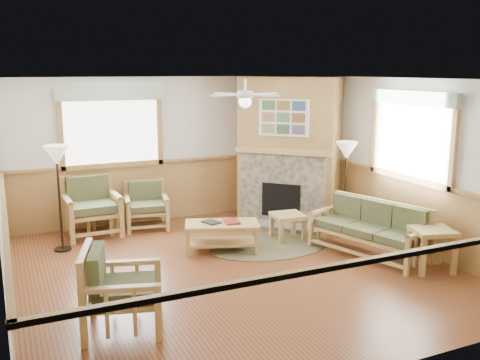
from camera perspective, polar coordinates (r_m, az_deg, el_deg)
name	(u,v)px	position (r m, az deg, el deg)	size (l,w,h in m)	color
floor	(235,269)	(7.83, -0.56, -9.52)	(6.00, 6.00, 0.01)	brown
ceiling	(234,79)	(7.30, -0.60, 10.69)	(6.00, 6.00, 0.01)	white
wall_back	(171,149)	(10.22, -7.40, 3.30)	(6.00, 0.02, 2.70)	silver
wall_front	(370,239)	(4.94, 13.70, -6.10)	(6.00, 0.02, 2.70)	silver
wall_left	(0,199)	(6.84, -24.26, -1.84)	(0.02, 6.00, 2.70)	silver
wall_right	(404,162)	(9.06, 17.06, 1.80)	(0.02, 6.00, 2.70)	silver
wainscot	(235,233)	(7.64, -0.57, -5.64)	(6.00, 6.00, 1.10)	olive
fireplace	(290,149)	(10.16, 5.35, 3.30)	(2.20, 2.20, 2.70)	olive
window_back	(110,87)	(9.81, -13.74, 9.65)	(1.90, 0.16, 1.50)	white
window_right	(415,89)	(8.77, 18.20, 9.18)	(0.16, 1.90, 1.50)	white
ceiling_fan	(245,82)	(7.69, 0.56, 10.45)	(1.24, 1.24, 0.36)	white
sofa	(369,229)	(8.50, 13.55, -5.13)	(0.74, 1.80, 0.83)	tan
armchair_back_left	(92,206)	(9.61, -15.53, -2.73)	(0.90, 0.90, 1.01)	tan
armchair_back_right	(147,206)	(9.82, -9.94, -2.70)	(0.74, 0.74, 0.83)	tan
armchair_left	(123,288)	(6.14, -12.40, -11.23)	(0.83, 0.83, 0.94)	tan
coffee_table	(222,237)	(8.51, -1.94, -6.08)	(1.15, 0.57, 0.46)	tan
end_table_chairs	(102,219)	(9.70, -14.48, -4.03)	(0.46, 0.45, 0.52)	tan
end_table_sofa	(431,249)	(8.16, 19.75, -6.99)	(0.55, 0.53, 0.62)	tan
footstool	(288,226)	(9.13, 5.10, -4.94)	(0.51, 0.51, 0.44)	tan
braided_rug	(270,246)	(8.81, 3.18, -6.99)	(2.02, 2.02, 0.01)	brown
floor_lamp_left	(59,198)	(8.83, -18.70, -1.88)	(0.39, 0.39, 1.70)	black
floor_lamp_right	(345,188)	(9.37, 11.15, -0.89)	(0.38, 0.38, 1.64)	black
book_red	(232,221)	(8.45, -0.88, -4.37)	(0.22, 0.30, 0.03)	maroon
book_dark	(211,221)	(8.45, -3.08, -4.42)	(0.20, 0.27, 0.03)	black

